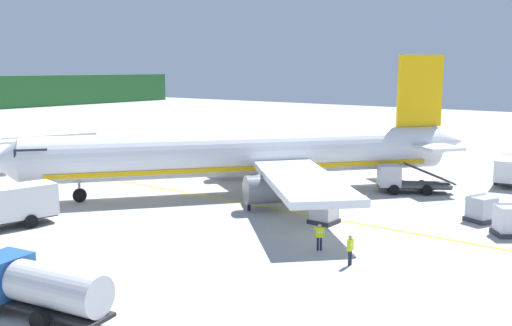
{
  "coord_description": "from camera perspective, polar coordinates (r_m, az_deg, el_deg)",
  "views": [
    {
      "loc": [
        -31.45,
        -9.01,
        10.69
      ],
      "look_at": [
        4.96,
        18.71,
        3.16
      ],
      "focal_mm": 40.49,
      "sensor_mm": 36.0,
      "label": 1
    }
  ],
  "objects": [
    {
      "name": "crew_supervisor",
      "position": [
        34.57,
        6.29,
        -7.07
      ],
      "size": [
        0.42,
        0.56,
        1.62
      ],
      "color": "#191E33",
      "rests_on": "ground"
    },
    {
      "name": "crew_loader_left",
      "position": [
        43.77,
        -0.69,
        -3.46
      ],
      "size": [
        0.62,
        0.3,
        1.68
      ],
      "color": "#191E33",
      "rests_on": "ground"
    },
    {
      "name": "ground",
      "position": [
        66.0,
        -23.49,
        -0.85
      ],
      "size": [
        240.0,
        320.0,
        0.2
      ],
      "primitive_type": "cube",
      "color": "#A8A8A3"
    },
    {
      "name": "cargo_container_near",
      "position": [
        40.51,
        6.72,
        -4.69
      ],
      "size": [
        1.75,
        1.75,
        1.92
      ],
      "color": "#333338",
      "rests_on": "ground"
    },
    {
      "name": "cargo_container_mid",
      "position": [
        40.78,
        23.67,
        -5.24
      ],
      "size": [
        2.43,
        2.43,
        2.07
      ],
      "color": "#333338",
      "rests_on": "ground"
    },
    {
      "name": "crew_marshaller",
      "position": [
        44.59,
        6.26,
        -3.26
      ],
      "size": [
        0.62,
        0.29,
        1.69
      ],
      "color": "#191E33",
      "rests_on": "ground"
    },
    {
      "name": "crew_loader_right",
      "position": [
        32.24,
        9.29,
        -8.23
      ],
      "size": [
        0.63,
        0.27,
        1.72
      ],
      "color": "#191E33",
      "rests_on": "ground"
    },
    {
      "name": "apron_guide_line",
      "position": [
        44.78,
        1.46,
        -4.46
      ],
      "size": [
        0.3,
        60.0,
        0.01
      ],
      "primitive_type": "cube",
      "color": "yellow",
      "rests_on": "ground"
    },
    {
      "name": "service_truck_catering",
      "position": [
        42.58,
        -22.98,
        -3.79
      ],
      "size": [
        6.18,
        3.32,
        2.81
      ],
      "color": "yellow",
      "rests_on": "ground"
    },
    {
      "name": "service_truck_pushback",
      "position": [
        58.65,
        23.83,
        -0.5
      ],
      "size": [
        6.66,
        3.14,
        2.56
      ],
      "color": "#2659A5",
      "rests_on": "ground"
    },
    {
      "name": "service_truck_fuel",
      "position": [
        51.63,
        14.17,
        -1.56
      ],
      "size": [
        5.14,
        6.35,
        2.64
      ],
      "color": "silver",
      "rests_on": "ground"
    },
    {
      "name": "airliner_foreground",
      "position": [
        49.6,
        -0.52,
        0.88
      ],
      "size": [
        34.72,
        29.89,
        11.9
      ],
      "color": "white",
      "rests_on": "ground"
    },
    {
      "name": "service_truck_baggage",
      "position": [
        27.14,
        -20.6,
        -11.29
      ],
      "size": [
        3.14,
        6.95,
        2.4
      ],
      "color": "#2659A5",
      "rests_on": "ground"
    },
    {
      "name": "cargo_container_far",
      "position": [
        43.71,
        21.35,
        -4.26
      ],
      "size": [
        2.33,
        2.33,
        1.91
      ],
      "color": "#333338",
      "rests_on": "ground"
    }
  ]
}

